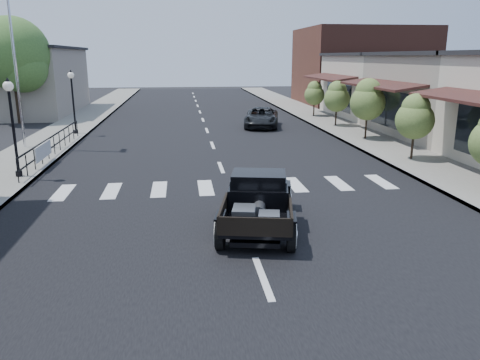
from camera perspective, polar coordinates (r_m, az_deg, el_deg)
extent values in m
plane|color=black|center=(12.61, 0.44, -5.83)|extent=(120.00, 120.00, 0.00)
cube|color=black|center=(27.11, -3.81, 5.38)|extent=(14.00, 80.00, 0.02)
cube|color=gray|center=(27.92, -21.56, 4.79)|extent=(3.00, 80.00, 0.15)
cube|color=gray|center=(28.87, 13.37, 5.73)|extent=(3.00, 80.00, 0.15)
cube|color=#A09586|center=(41.95, -26.37, 10.68)|extent=(10.00, 12.00, 5.00)
cube|color=#9D9584|center=(29.83, 26.93, 9.03)|extent=(10.00, 9.00, 4.50)
cube|color=#BDB2A0|center=(37.62, 19.29, 10.68)|extent=(10.00, 9.00, 4.50)
cube|color=brown|center=(46.92, 14.51, 13.23)|extent=(11.00, 10.00, 7.00)
cylinder|color=silver|center=(24.92, -26.14, 16.23)|extent=(0.12, 0.12, 11.06)
imported|color=black|center=(30.43, 2.65, 7.60)|extent=(2.95, 4.81, 1.24)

